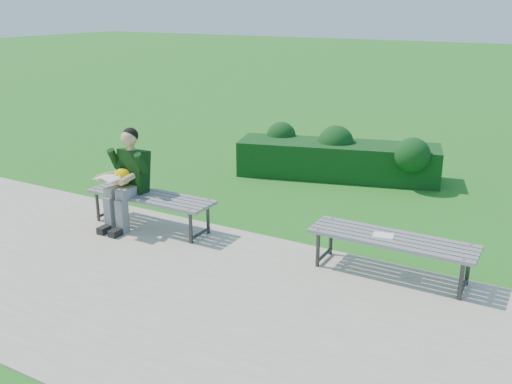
{
  "coord_description": "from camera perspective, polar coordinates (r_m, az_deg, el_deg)",
  "views": [
    {
      "loc": [
        3.42,
        -5.97,
        2.88
      ],
      "look_at": [
        0.18,
        -0.27,
        0.69
      ],
      "focal_mm": 40.0,
      "sensor_mm": 36.0,
      "label": 1
    }
  ],
  "objects": [
    {
      "name": "paper_sheet",
      "position": [
        6.36,
        12.6,
        -4.24
      ],
      "size": [
        0.24,
        0.19,
        0.01
      ],
      "color": "white",
      "rests_on": "bench_right"
    },
    {
      "name": "ground",
      "position": [
        7.46,
        -0.19,
        -4.25
      ],
      "size": [
        80.0,
        80.0,
        0.0
      ],
      "color": "#1B6915",
      "rests_on": "ground"
    },
    {
      "name": "hedge",
      "position": [
        9.89,
        8.3,
        3.55
      ],
      "size": [
        3.49,
        1.73,
        0.88
      ],
      "color": "#183713",
      "rests_on": "ground"
    },
    {
      "name": "seated_boy",
      "position": [
        7.67,
        -12.8,
        1.6
      ],
      "size": [
        0.56,
        0.76,
        1.31
      ],
      "color": "slate",
      "rests_on": "walkway"
    },
    {
      "name": "bench_right",
      "position": [
        6.36,
        13.43,
        -4.88
      ],
      "size": [
        1.8,
        0.5,
        0.46
      ],
      "color": "gray",
      "rests_on": "walkway"
    },
    {
      "name": "bench_left",
      "position": [
        7.64,
        -10.51,
        -0.68
      ],
      "size": [
        1.8,
        0.5,
        0.46
      ],
      "color": "gray",
      "rests_on": "walkway"
    },
    {
      "name": "walkway",
      "position": [
        6.14,
        -8.44,
        -9.6
      ],
      "size": [
        30.0,
        3.5,
        0.02
      ],
      "color": "#AFA393",
      "rests_on": "ground"
    }
  ]
}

